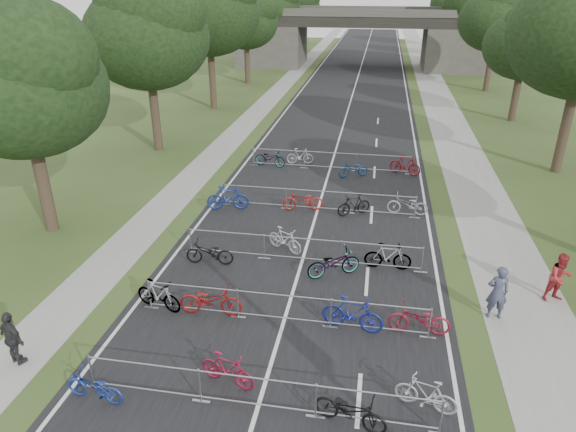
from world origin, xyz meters
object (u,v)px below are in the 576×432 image
(overpass_bridge, at_px, (363,38))
(pedestrian_b, at_px, (560,278))
(pedestrian_a, at_px, (497,293))
(pedestrian_c, at_px, (12,339))

(overpass_bridge, distance_m, pedestrian_b, 51.96)
(overpass_bridge, xyz_separation_m, pedestrian_b, (9.12, -51.08, -2.63))
(overpass_bridge, xyz_separation_m, pedestrian_a, (6.80, -52.50, -2.57))
(pedestrian_a, height_order, pedestrian_b, pedestrian_a)
(pedestrian_a, distance_m, pedestrian_c, 14.88)
(pedestrian_b, height_order, pedestrian_c, pedestrian_b)
(overpass_bridge, bearing_deg, pedestrian_a, -82.62)
(pedestrian_c, bearing_deg, overpass_bridge, -75.74)
(pedestrian_c, bearing_deg, pedestrian_a, -139.80)
(overpass_bridge, relative_size, pedestrian_b, 17.21)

